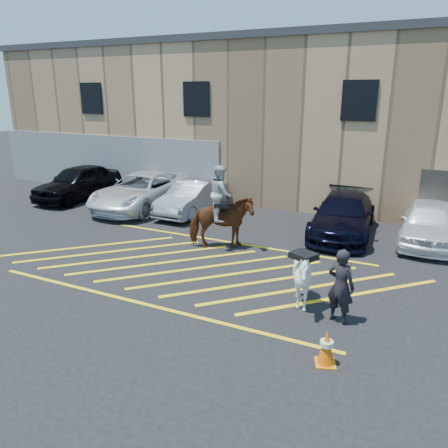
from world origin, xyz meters
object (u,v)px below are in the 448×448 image
at_px(saddled_white, 303,278).
at_px(traffic_cone, 326,347).
at_px(car_blue_suv, 343,215).
at_px(car_white_suv, 429,223).
at_px(car_silver_sedan, 192,197).
at_px(handler, 341,286).
at_px(car_black_suv, 79,182).
at_px(mounted_bay, 221,216).
at_px(car_white_pickup, 142,191).

height_order(saddled_white, traffic_cone, saddled_white).
xyz_separation_m(car_blue_suv, car_white_suv, (2.77, 0.25, 0.00)).
relative_size(car_silver_sedan, car_blue_suv, 0.83).
height_order(car_white_suv, handler, handler).
xyz_separation_m(car_silver_sedan, handler, (7.46, -6.47, 0.18)).
height_order(car_black_suv, saddled_white, car_black_suv).
bearing_deg(car_black_suv, handler, -25.45).
distance_m(car_black_suv, car_white_suv, 15.19).
bearing_deg(saddled_white, handler, -18.86).
relative_size(handler, saddled_white, 1.01).
height_order(car_white_suv, traffic_cone, car_white_suv).
bearing_deg(car_blue_suv, saddled_white, -92.16).
distance_m(car_silver_sedan, traffic_cone, 11.17).
distance_m(mounted_bay, saddled_white, 4.53).
bearing_deg(car_black_suv, car_white_pickup, -2.19).
height_order(car_blue_suv, traffic_cone, car_blue_suv).
relative_size(car_blue_suv, mounted_bay, 1.80).
bearing_deg(saddled_white, car_silver_sedan, 136.69).
bearing_deg(car_white_pickup, car_silver_sedan, 3.30).
bearing_deg(mounted_bay, traffic_cone, -46.66).
bearing_deg(handler, car_black_suv, -9.35).
bearing_deg(car_silver_sedan, handler, -40.81).
xyz_separation_m(handler, traffic_cone, (0.12, -1.73, -0.49)).
distance_m(car_white_pickup, saddled_white, 10.70).
distance_m(car_silver_sedan, saddled_white, 8.96).
height_order(handler, mounted_bay, mounted_bay).
bearing_deg(car_white_pickup, car_blue_suv, -1.08).
distance_m(mounted_bay, traffic_cone, 6.74).
bearing_deg(car_black_suv, saddled_white, -25.90).
height_order(car_white_pickup, car_white_suv, car_white_pickup).
bearing_deg(car_white_pickup, mounted_bay, -31.91).
xyz_separation_m(car_white_pickup, handler, (9.85, -6.25, 0.09)).
xyz_separation_m(car_blue_suv, mounted_bay, (-3.28, -3.23, 0.39)).
xyz_separation_m(car_white_suv, traffic_cone, (-1.45, -8.35, -0.35)).
relative_size(car_white_suv, saddled_white, 2.48).
relative_size(car_silver_sedan, traffic_cone, 5.62).
relative_size(car_blue_suv, car_white_suv, 1.17).
bearing_deg(handler, saddled_white, -3.11).
bearing_deg(car_silver_sedan, car_white_pickup, -174.69).
distance_m(car_black_suv, car_white_pickup, 3.75).
bearing_deg(car_blue_suv, car_black_suv, 175.50).
relative_size(car_black_suv, saddled_white, 2.80).
xyz_separation_m(car_black_suv, car_blue_suv, (12.41, 0.00, -0.09)).
bearing_deg(car_black_suv, car_silver_sedan, 0.55).
xyz_separation_m(handler, mounted_bay, (-4.47, 3.14, 0.24)).
distance_m(car_silver_sedan, handler, 9.88).
height_order(car_silver_sedan, car_blue_suv, car_blue_suv).
bearing_deg(car_white_suv, car_black_suv, -178.05).
bearing_deg(traffic_cone, car_silver_sedan, 132.79).
bearing_deg(car_silver_sedan, traffic_cone, -47.10).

